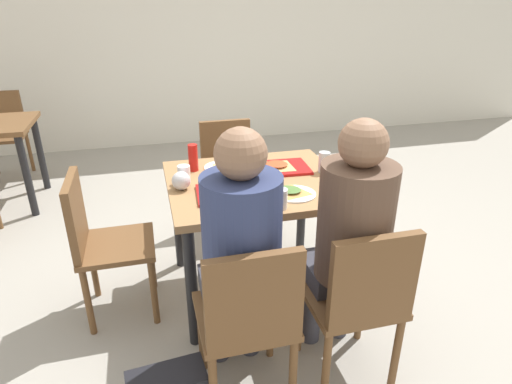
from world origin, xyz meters
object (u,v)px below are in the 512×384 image
(pizza_slice_b, at_px, (277,165))
(pizza_slice_d, at_px, (289,191))
(paper_plate_center, at_px, (222,167))
(foil_bundle, at_px, (181,181))
(plastic_cup_b, at_px, (280,199))
(main_table, at_px, (256,197))
(tray_red_far, at_px, (278,168))
(plastic_cup_c, at_px, (184,174))
(plastic_cup_d, at_px, (260,154))
(chair_left_end, at_px, (99,237))
(pizza_slice_a, at_px, (234,192))
(pizza_slice_c, at_px, (226,165))
(background_chair_far, at_px, (3,129))
(plastic_cup_a, at_px, (237,151))
(person_in_red, at_px, (240,247))
(chair_far_side, at_px, (228,169))
(chair_near_left, at_px, (249,316))
(condiment_bottle, at_px, (193,158))
(chair_near_right, at_px, (359,297))
(paper_plate_near_edge, at_px, (295,194))
(soda_can, at_px, (324,162))
(tray_red_near, at_px, (232,193))

(pizza_slice_b, bearing_deg, pizza_slice_d, -97.28)
(paper_plate_center, distance_m, foil_bundle, 0.38)
(plastic_cup_b, bearing_deg, main_table, 93.79)
(tray_red_far, distance_m, plastic_cup_c, 0.57)
(paper_plate_center, distance_m, plastic_cup_b, 0.64)
(plastic_cup_c, height_order, plastic_cup_d, same)
(chair_left_end, distance_m, pizza_slice_b, 1.08)
(pizza_slice_a, height_order, pizza_slice_c, pizza_slice_a)
(plastic_cup_b, height_order, foil_bundle, same)
(pizza_slice_a, bearing_deg, background_chair_far, 123.83)
(pizza_slice_a, xyz_separation_m, plastic_cup_a, (0.14, 0.55, 0.03))
(plastic_cup_b, xyz_separation_m, foil_bundle, (-0.44, 0.35, 0.00))
(person_in_red, height_order, plastic_cup_a, person_in_red)
(plastic_cup_a, relative_size, background_chair_far, 0.12)
(tray_red_far, bearing_deg, pizza_slice_c, 161.07)
(chair_far_side, xyz_separation_m, person_in_red, (-0.25, -1.50, 0.25))
(chair_left_end, xyz_separation_m, plastic_cup_d, (0.97, 0.28, 0.29))
(chair_near_left, relative_size, condiment_bottle, 5.27)
(chair_near_right, bearing_deg, tray_red_far, 94.43)
(chair_near_right, height_order, foil_bundle, chair_near_right)
(tray_red_far, relative_size, plastic_cup_b, 3.60)
(person_in_red, distance_m, paper_plate_near_edge, 0.59)
(chair_near_left, distance_m, tray_red_far, 1.07)
(chair_left_end, bearing_deg, pizza_slice_b, 7.57)
(tray_red_far, distance_m, pizza_slice_b, 0.02)
(plastic_cup_b, bearing_deg, plastic_cup_a, 93.79)
(plastic_cup_d, bearing_deg, chair_near_left, -107.32)
(pizza_slice_b, relative_size, plastic_cup_b, 2.61)
(plastic_cup_a, bearing_deg, chair_far_side, 86.87)
(chair_far_side, height_order, condiment_bottle, condiment_bottle)
(soda_can, relative_size, background_chair_far, 0.14)
(main_table, xyz_separation_m, pizza_slice_c, (-0.12, 0.23, 0.12))
(chair_near_left, height_order, pizza_slice_d, chair_near_left)
(paper_plate_center, bearing_deg, plastic_cup_a, 46.80)
(pizza_slice_d, bearing_deg, soda_can, 39.17)
(pizza_slice_a, distance_m, soda_can, 0.62)
(foil_bundle, bearing_deg, chair_far_side, 63.60)
(tray_red_near, relative_size, plastic_cup_b, 3.60)
(paper_plate_near_edge, distance_m, background_chair_far, 3.43)
(background_chair_far, bearing_deg, chair_near_left, -62.77)
(paper_plate_center, relative_size, foil_bundle, 2.20)
(pizza_slice_c, bearing_deg, person_in_red, -97.65)
(background_chair_far, bearing_deg, pizza_slice_c, -50.92)
(person_in_red, distance_m, plastic_cup_a, 1.08)
(chair_near_right, distance_m, pizza_slice_c, 1.15)
(chair_near_left, xyz_separation_m, foil_bundle, (-0.17, 0.80, 0.29))
(plastic_cup_d, bearing_deg, pizza_slice_d, -87.61)
(chair_left_end, xyz_separation_m, background_chair_far, (-1.06, 2.47, 0.00))
(tray_red_near, bearing_deg, chair_near_right, -57.95)
(pizza_slice_c, relative_size, foil_bundle, 2.44)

